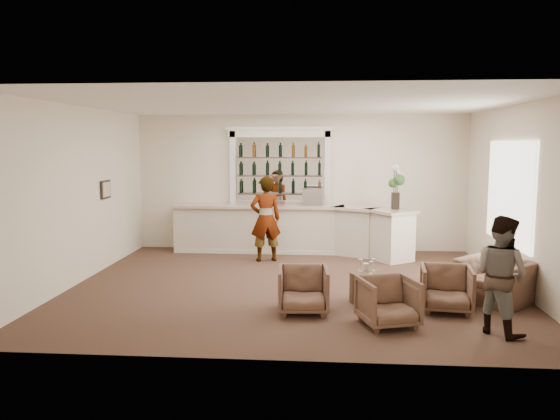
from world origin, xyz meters
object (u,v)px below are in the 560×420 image
object	(u,v)px
armchair_right	(446,289)
flower_vase	(396,184)
bar_counter	(293,229)
cocktail_table	(367,287)
armchair_far	(496,281)
guest	(501,275)
armchair_center	(388,302)
espresso_machine	(312,197)
armchair_left	(303,290)
sommelier	(266,219)

from	to	relation	value
armchair_right	flower_vase	distance (m)	4.07
armchair_right	bar_counter	bearing A→B (deg)	127.96
cocktail_table	flower_vase	world-z (taller)	flower_vase
bar_counter	flower_vase	distance (m)	2.63
armchair_far	flower_vase	bearing A→B (deg)	155.18
cocktail_table	bar_counter	bearing A→B (deg)	110.31
guest	bar_counter	bearing A→B (deg)	-7.95
armchair_center	espresso_machine	bearing A→B (deg)	85.83
bar_counter	armchair_left	bearing A→B (deg)	-84.79
bar_counter	cocktail_table	xyz separation A→B (m)	(1.46, -3.93, -0.32)
cocktail_table	sommelier	xyz separation A→B (m)	(-2.01, 3.02, 0.69)
espresso_machine	flower_vase	distance (m)	1.96
guest	armchair_left	distance (m)	2.85
armchair_right	espresso_machine	size ratio (longest dim) A/B	1.69
sommelier	armchair_right	size ratio (longest dim) A/B	2.41
sommelier	armchair_far	distance (m)	5.04
guest	armchair_right	xyz separation A→B (m)	(-0.50, 0.95, -0.46)
sommelier	flower_vase	distance (m)	3.00
bar_counter	armchair_right	world-z (taller)	bar_counter
bar_counter	armchair_center	bearing A→B (deg)	-72.05
armchair_far	flower_vase	size ratio (longest dim) A/B	1.09
bar_counter	sommelier	size ratio (longest dim) A/B	3.03
armchair_center	espresso_machine	xyz separation A→B (m)	(-1.19, 5.10, 0.99)
guest	armchair_center	distance (m)	1.57
sommelier	espresso_machine	distance (m)	1.42
armchair_left	flower_vase	bearing A→B (deg)	61.44
armchair_right	armchair_far	size ratio (longest dim) A/B	0.73
cocktail_table	armchair_left	world-z (taller)	armchair_left
guest	armchair_center	bearing A→B (deg)	44.16
espresso_machine	guest	bearing A→B (deg)	-63.21
bar_counter	flower_vase	bearing A→B (deg)	-12.34
sommelier	armchair_far	world-z (taller)	sommelier
cocktail_table	espresso_machine	size ratio (longest dim) A/B	1.29
bar_counter	armchair_center	xyz separation A→B (m)	(1.65, -5.10, -0.22)
armchair_left	armchair_far	distance (m)	3.25
armchair_center	flower_vase	size ratio (longest dim) A/B	0.78
flower_vase	armchair_right	bearing A→B (deg)	-85.31
bar_counter	armchair_left	distance (m)	4.60
armchair_left	flower_vase	size ratio (longest dim) A/B	0.79
bar_counter	sommelier	distance (m)	1.13
cocktail_table	flower_vase	bearing A→B (deg)	75.76
sommelier	guest	size ratio (longest dim) A/B	1.15
cocktail_table	armchair_right	world-z (taller)	armchair_right
armchair_left	armchair_far	world-z (taller)	armchair_left
guest	armchair_center	size ratio (longest dim) A/B	2.12
guest	flower_vase	size ratio (longest dim) A/B	1.65
armchair_center	cocktail_table	bearing A→B (deg)	82.30
armchair_right	armchair_far	xyz separation A→B (m)	(0.92, 0.57, -0.01)
armchair_center	flower_vase	bearing A→B (deg)	64.41
armchair_right	flower_vase	xyz separation A→B (m)	(-0.31, 3.83, 1.34)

